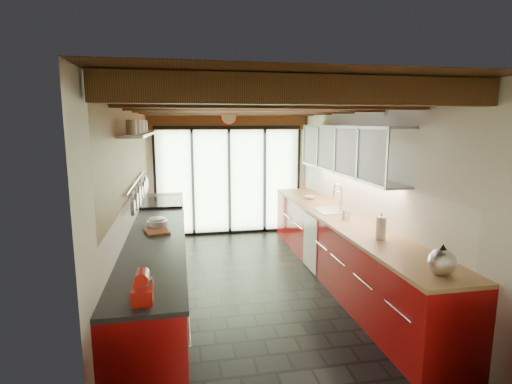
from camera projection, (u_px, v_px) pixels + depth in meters
ground at (254, 285)px, 5.58m from camera, size 5.50×5.50×0.00m
room_shell at (254, 167)px, 5.29m from camera, size 5.50×5.50×5.50m
ceiling_beams at (249, 106)px, 5.52m from camera, size 3.14×5.06×4.90m
glass_door at (229, 152)px, 7.90m from camera, size 2.95×0.10×2.90m
left_counter at (159, 259)px, 5.26m from camera, size 0.68×5.00×0.92m
range_stove at (163, 230)px, 6.66m from camera, size 0.66×0.90×0.97m
right_counter at (341, 248)px, 5.73m from camera, size 0.68×5.00×0.92m
sink_assembly at (333, 208)px, 6.04m from camera, size 0.45×0.52×0.43m
upper_cabinets_right at (346, 150)px, 5.81m from camera, size 0.34×3.00×3.00m
left_wall_fixtures at (141, 158)px, 5.28m from camera, size 0.28×2.60×0.96m
stand_mixer at (143, 288)px, 3.00m from camera, size 0.16×0.27×0.24m
pot_large at (157, 223)px, 5.06m from camera, size 0.27×0.27×0.13m
pot_small at (157, 225)px, 5.04m from camera, size 0.31×0.31×0.10m
cutting_board at (157, 231)px, 4.85m from camera, size 0.34×0.41×0.03m
kettle at (442, 260)px, 3.50m from camera, size 0.32×0.34×0.29m
paper_towel at (381, 228)px, 4.56m from camera, size 0.15×0.15×0.31m
soap_bottle at (347, 213)px, 5.49m from camera, size 0.09×0.09×0.19m
bowl at (310, 197)px, 7.00m from camera, size 0.22×0.22×0.05m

